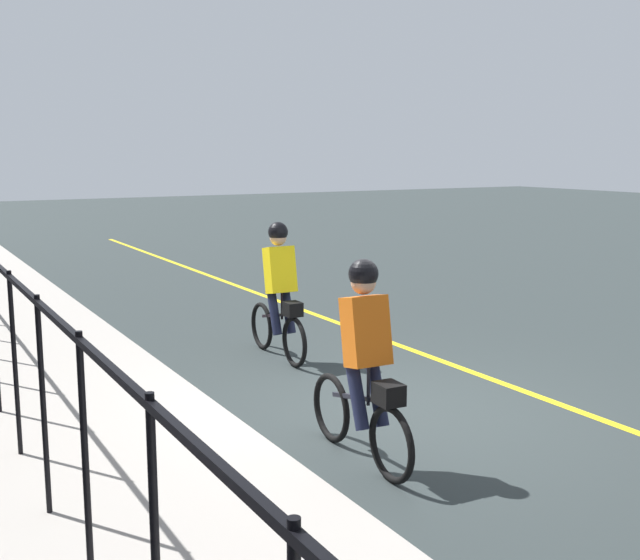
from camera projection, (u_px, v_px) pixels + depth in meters
name	position (u px, v px, depth m)	size (l,w,h in m)	color
ground_plane	(404.00, 411.00, 8.29)	(80.00, 80.00, 0.00)	#2B3333
lane_line_centre	(516.00, 388.00, 9.07)	(36.00, 0.12, 0.01)	yellow
sidewalk	(78.00, 467.00, 6.62)	(40.00, 3.20, 0.15)	#A39D94
iron_fence	(2.00, 313.00, 7.08)	(19.11, 0.04, 1.60)	black
cyclist_lead	(279.00, 292.00, 10.21)	(1.71, 0.37, 1.83)	black
cyclist_follow	(364.00, 364.00, 6.75)	(1.71, 0.37, 1.83)	black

